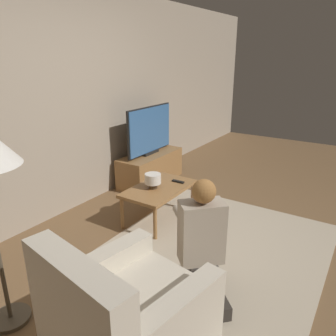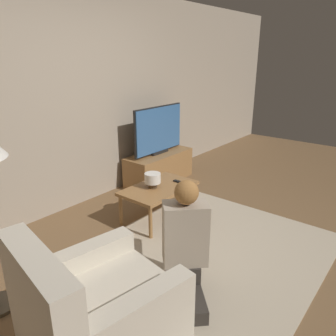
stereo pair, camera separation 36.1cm
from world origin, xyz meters
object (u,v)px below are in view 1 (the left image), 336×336
at_px(person_kneeling, 202,239).
at_px(armchair, 127,320).
at_px(coffee_table, 159,191).
at_px(tv, 150,130).
at_px(table_lamp, 153,180).

bearing_deg(person_kneeling, armchair, 38.31).
bearing_deg(person_kneeling, coffee_table, -85.36).
relative_size(tv, person_kneeling, 1.03).
xyz_separation_m(tv, armchair, (-2.53, -1.65, -0.50)).
relative_size(tv, table_lamp, 5.42).
distance_m(tv, person_kneeling, 2.47).
height_order(tv, coffee_table, tv).
xyz_separation_m(armchair, person_kneeling, (0.80, -0.09, 0.18)).
relative_size(coffee_table, table_lamp, 4.81).
relative_size(tv, armchair, 0.99).
relative_size(tv, coffee_table, 1.13).
height_order(coffee_table, person_kneeling, person_kneeling).
bearing_deg(armchair, person_kneeling, -86.77).
bearing_deg(table_lamp, tv, 37.32).
distance_m(tv, coffee_table, 1.28).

